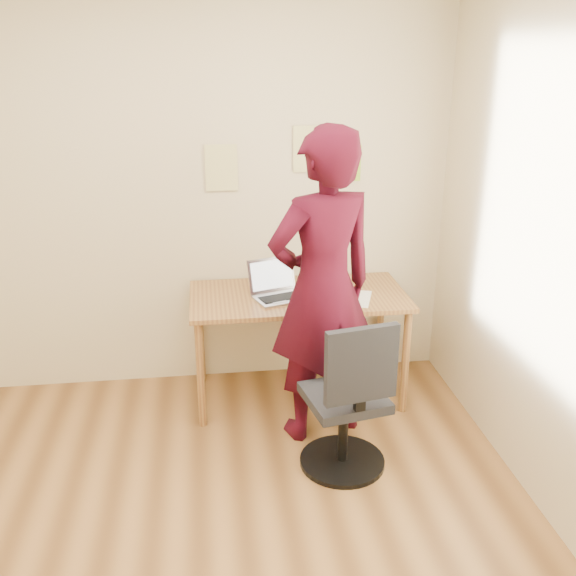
{
  "coord_description": "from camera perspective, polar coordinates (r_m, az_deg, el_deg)",
  "views": [
    {
      "loc": [
        0.1,
        -2.46,
        2.25
      ],
      "look_at": [
        0.55,
        0.95,
        0.95
      ],
      "focal_mm": 40.0,
      "sensor_mm": 36.0,
      "label": 1
    }
  ],
  "objects": [
    {
      "name": "wall_note_right",
      "position": [
        4.36,
        5.31,
        10.98
      ],
      "size": [
        0.18,
        0.0,
        0.24
      ],
      "primitive_type": "cube",
      "color": "#A0D630",
      "rests_on": "room"
    },
    {
      "name": "phone",
      "position": [
        3.99,
        3.59,
        -1.47
      ],
      "size": [
        0.07,
        0.12,
        0.01
      ],
      "rotation": [
        0.0,
        0.0,
        -0.17
      ],
      "color": "black",
      "rests_on": "desk"
    },
    {
      "name": "office_chair",
      "position": [
        3.57,
        5.41,
        -10.56
      ],
      "size": [
        0.49,
        0.5,
        0.94
      ],
      "rotation": [
        0.0,
        0.0,
        0.19
      ],
      "color": "black",
      "rests_on": "ground"
    },
    {
      "name": "room",
      "position": [
        2.62,
        -9.31,
        0.34
      ],
      "size": [
        3.58,
        3.58,
        2.78
      ],
      "color": "brown",
      "rests_on": "ground"
    },
    {
      "name": "wall_note_left",
      "position": [
        4.26,
        -5.94,
        10.58
      ],
      "size": [
        0.21,
        0.0,
        0.3
      ],
      "primitive_type": "cube",
      "color": "#D9D282",
      "rests_on": "room"
    },
    {
      "name": "laptop",
      "position": [
        4.11,
        -0.96,
        -0.1
      ],
      "size": [
        0.39,
        0.37,
        0.23
      ],
      "rotation": [
        0.0,
        0.0,
        0.33
      ],
      "color": "#B9B9C1",
      "rests_on": "desk"
    },
    {
      "name": "wall_note_mid",
      "position": [
        4.3,
        1.89,
        12.25
      ],
      "size": [
        0.21,
        0.0,
        0.3
      ],
      "primitive_type": "cube",
      "color": "#D9D282",
      "rests_on": "room"
    },
    {
      "name": "paper_sheet",
      "position": [
        4.12,
        5.86,
        -0.9
      ],
      "size": [
        0.29,
        0.35,
        0.0
      ],
      "primitive_type": "cube",
      "rotation": [
        0.0,
        0.0,
        -0.33
      ],
      "color": "white",
      "rests_on": "desk"
    },
    {
      "name": "person",
      "position": [
        3.7,
        3.08,
        -0.08
      ],
      "size": [
        0.79,
        0.64,
        1.87
      ],
      "primitive_type": "imported",
      "rotation": [
        0.0,
        0.0,
        3.47
      ],
      "color": "#370714",
      "rests_on": "ground"
    },
    {
      "name": "desk",
      "position": [
        4.19,
        0.92,
        -1.66
      ],
      "size": [
        1.4,
        0.7,
        0.74
      ],
      "color": "olive",
      "rests_on": "ground"
    }
  ]
}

